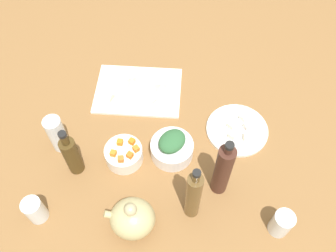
{
  "coord_description": "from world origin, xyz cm",
  "views": [
    {
      "loc": [
        -4.32,
        67.04,
        108.85
      ],
      "look_at": [
        0.0,
        0.0,
        8.0
      ],
      "focal_mm": 38.42,
      "sensor_mm": 36.0,
      "label": 1
    }
  ],
  "objects_px": {
    "bottle_2": "(223,170)",
    "drinking_glass_1": "(281,223)",
    "bowl_greens": "(172,149)",
    "drinking_glass_2": "(57,134)",
    "plate_tofu": "(237,130)",
    "bottle_0": "(193,196)",
    "bowl_carrots": "(124,154)",
    "cutting_board": "(138,91)",
    "teapot": "(132,218)",
    "drinking_glass_0": "(35,210)",
    "bottle_1": "(72,155)"
  },
  "relations": [
    {
      "from": "bottle_2",
      "to": "drinking_glass_1",
      "type": "bearing_deg",
      "value": 144.61
    },
    {
      "from": "bowl_greens",
      "to": "drinking_glass_2",
      "type": "height_order",
      "value": "drinking_glass_2"
    },
    {
      "from": "plate_tofu",
      "to": "bottle_0",
      "type": "xyz_separation_m",
      "value": [
        0.15,
        0.3,
        0.11
      ]
    },
    {
      "from": "bowl_carrots",
      "to": "drinking_glass_1",
      "type": "relative_size",
      "value": 1.32
    },
    {
      "from": "cutting_board",
      "to": "plate_tofu",
      "type": "bearing_deg",
      "value": 157.05
    },
    {
      "from": "teapot",
      "to": "bottle_0",
      "type": "height_order",
      "value": "bottle_0"
    },
    {
      "from": "bottle_0",
      "to": "drinking_glass_0",
      "type": "relative_size",
      "value": 2.83
    },
    {
      "from": "drinking_glass_0",
      "to": "drinking_glass_2",
      "type": "height_order",
      "value": "drinking_glass_2"
    },
    {
      "from": "bowl_greens",
      "to": "bottle_0",
      "type": "distance_m",
      "value": 0.22
    },
    {
      "from": "bowl_greens",
      "to": "drinking_glass_1",
      "type": "xyz_separation_m",
      "value": [
        -0.33,
        0.23,
        0.02
      ]
    },
    {
      "from": "bottle_0",
      "to": "bottle_2",
      "type": "height_order",
      "value": "bottle_2"
    },
    {
      "from": "cutting_board",
      "to": "bottle_0",
      "type": "xyz_separation_m",
      "value": [
        -0.21,
        0.46,
        0.11
      ]
    },
    {
      "from": "bowl_carrots",
      "to": "teapot",
      "type": "distance_m",
      "value": 0.23
    },
    {
      "from": "bowl_greens",
      "to": "teapot",
      "type": "xyz_separation_m",
      "value": [
        0.1,
        0.25,
        0.03
      ]
    },
    {
      "from": "bowl_carrots",
      "to": "bottle_1",
      "type": "bearing_deg",
      "value": 16.31
    },
    {
      "from": "bottle_2",
      "to": "drinking_glass_0",
      "type": "bearing_deg",
      "value": 13.45
    },
    {
      "from": "plate_tofu",
      "to": "bowl_carrots",
      "type": "height_order",
      "value": "bowl_carrots"
    },
    {
      "from": "drinking_glass_0",
      "to": "bottle_0",
      "type": "bearing_deg",
      "value": -174.33
    },
    {
      "from": "bottle_1",
      "to": "plate_tofu",
      "type": "bearing_deg",
      "value": -161.24
    },
    {
      "from": "bottle_1",
      "to": "bottle_0",
      "type": "bearing_deg",
      "value": 162.16
    },
    {
      "from": "bowl_greens",
      "to": "drinking_glass_1",
      "type": "relative_size",
      "value": 1.51
    },
    {
      "from": "teapot",
      "to": "drinking_glass_2",
      "type": "xyz_separation_m",
      "value": [
        0.28,
        -0.26,
        0.02
      ]
    },
    {
      "from": "cutting_board",
      "to": "bottle_1",
      "type": "relative_size",
      "value": 1.51
    },
    {
      "from": "bowl_greens",
      "to": "drinking_glass_1",
      "type": "bearing_deg",
      "value": 144.46
    },
    {
      "from": "plate_tofu",
      "to": "drinking_glass_1",
      "type": "xyz_separation_m",
      "value": [
        -0.11,
        0.34,
        0.04
      ]
    },
    {
      "from": "plate_tofu",
      "to": "bottle_2",
      "type": "relative_size",
      "value": 0.82
    },
    {
      "from": "bowl_greens",
      "to": "bottle_2",
      "type": "bearing_deg",
      "value": 144.3
    },
    {
      "from": "bottle_1",
      "to": "teapot",
      "type": "bearing_deg",
      "value": 139.59
    },
    {
      "from": "bottle_1",
      "to": "bottle_2",
      "type": "height_order",
      "value": "bottle_2"
    },
    {
      "from": "drinking_glass_0",
      "to": "drinking_glass_2",
      "type": "bearing_deg",
      "value": -92.99
    },
    {
      "from": "teapot",
      "to": "bowl_greens",
      "type": "bearing_deg",
      "value": -111.68
    },
    {
      "from": "bottle_0",
      "to": "bottle_2",
      "type": "bearing_deg",
      "value": -134.73
    },
    {
      "from": "teapot",
      "to": "bottle_2",
      "type": "bearing_deg",
      "value": -151.24
    },
    {
      "from": "drinking_glass_0",
      "to": "bowl_greens",
      "type": "bearing_deg",
      "value": -148.23
    },
    {
      "from": "bottle_2",
      "to": "drinking_glass_2",
      "type": "distance_m",
      "value": 0.55
    },
    {
      "from": "bottle_0",
      "to": "drinking_glass_0",
      "type": "bearing_deg",
      "value": 5.67
    },
    {
      "from": "bowl_carrots",
      "to": "teapot",
      "type": "relative_size",
      "value": 0.83
    },
    {
      "from": "drinking_glass_2",
      "to": "bowl_carrots",
      "type": "bearing_deg",
      "value": 170.26
    },
    {
      "from": "bottle_1",
      "to": "drinking_glass_1",
      "type": "bearing_deg",
      "value": 165.78
    },
    {
      "from": "cutting_board",
      "to": "bowl_carrots",
      "type": "relative_size",
      "value": 2.58
    },
    {
      "from": "bottle_2",
      "to": "drinking_glass_2",
      "type": "xyz_separation_m",
      "value": [
        0.53,
        -0.12,
        -0.04
      ]
    },
    {
      "from": "bottle_1",
      "to": "drinking_glass_0",
      "type": "xyz_separation_m",
      "value": [
        0.08,
        0.17,
        -0.04
      ]
    },
    {
      "from": "bowl_carrots",
      "to": "bottle_2",
      "type": "distance_m",
      "value": 0.33
    },
    {
      "from": "bowl_greens",
      "to": "drinking_glass_2",
      "type": "xyz_separation_m",
      "value": [
        0.38,
        -0.01,
        0.04
      ]
    },
    {
      "from": "drinking_glass_2",
      "to": "drinking_glass_1",
      "type": "bearing_deg",
      "value": 160.97
    },
    {
      "from": "bottle_2",
      "to": "drinking_glass_2",
      "type": "bearing_deg",
      "value": -12.68
    },
    {
      "from": "bottle_1",
      "to": "bottle_2",
      "type": "xyz_separation_m",
      "value": [
        -0.46,
        0.04,
        0.03
      ]
    },
    {
      "from": "bowl_carrots",
      "to": "bottle_1",
      "type": "xyz_separation_m",
      "value": [
        0.15,
        0.04,
        0.06
      ]
    },
    {
      "from": "teapot",
      "to": "bottle_0",
      "type": "xyz_separation_m",
      "value": [
        -0.17,
        -0.06,
        0.06
      ]
    },
    {
      "from": "bottle_0",
      "to": "drinking_glass_1",
      "type": "distance_m",
      "value": 0.27
    }
  ]
}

